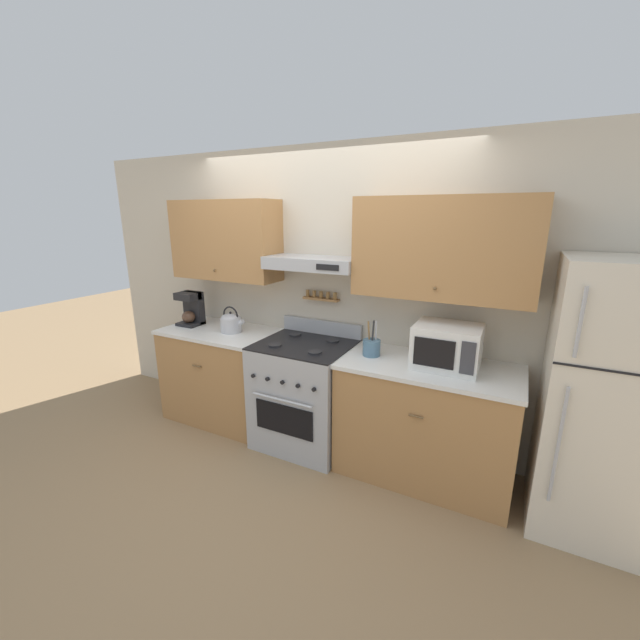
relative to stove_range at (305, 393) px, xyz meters
name	(u,v)px	position (x,y,z in m)	size (l,w,h in m)	color
ground_plane	(287,459)	(0.00, -0.32, -0.47)	(16.00, 16.00, 0.00)	#937551
wall_back	(326,278)	(0.04, 0.32, 0.97)	(5.20, 0.46, 2.55)	beige
counter_left	(223,374)	(-0.94, 0.03, -0.01)	(1.10, 0.68, 0.91)	#AD7A47
counter_right	(425,421)	(1.04, 0.03, -0.01)	(1.30, 0.68, 0.91)	#AD7A47
stove_range	(305,393)	(0.00, 0.00, 0.00)	(0.78, 0.72, 1.05)	#ADAFB5
refrigerator	(614,404)	(2.16, 0.00, 0.41)	(0.77, 0.70, 1.75)	beige
tea_kettle	(231,322)	(-0.80, 0.02, 0.54)	(0.25, 0.20, 0.25)	#B7B7BC
coffee_maker	(191,309)	(-1.32, 0.05, 0.61)	(0.21, 0.20, 0.33)	black
microwave	(447,346)	(1.15, 0.04, 0.60)	(0.46, 0.37, 0.31)	white
utensil_crock	(372,347)	(0.59, 0.02, 0.51)	(0.14, 0.14, 0.28)	slate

